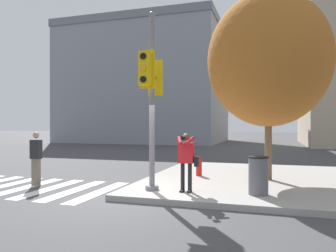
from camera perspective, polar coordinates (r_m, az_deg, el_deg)
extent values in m
plane|color=#424244|center=(8.96, -6.44, -12.40)|extent=(160.00, 160.00, 0.00)
cube|color=#9E9B96|center=(11.65, 17.21, -9.07)|extent=(8.00, 8.00, 0.16)
cube|color=silver|center=(9.89, -11.84, -11.19)|extent=(0.42, 3.19, 0.01)
cube|color=silver|center=(10.32, -16.04, -10.71)|extent=(0.42, 3.19, 0.01)
cube|color=silver|center=(10.81, -19.87, -10.22)|extent=(0.42, 3.19, 0.01)
cube|color=silver|center=(11.34, -23.35, -9.73)|extent=(0.42, 3.19, 0.01)
cube|color=silver|center=(11.90, -26.50, -9.26)|extent=(0.42, 3.19, 0.01)
cylinder|color=slate|center=(9.21, -2.80, -10.67)|extent=(0.37, 0.37, 0.12)
cylinder|color=slate|center=(9.07, -2.81, 4.42)|extent=(0.15, 0.15, 4.69)
sphere|color=slate|center=(9.54, -2.81, 18.85)|extent=(0.17, 0.17, 0.17)
cylinder|color=slate|center=(9.34, -2.42, 8.50)|extent=(0.06, 0.27, 0.05)
cube|color=#E5B70C|center=(9.58, -1.98, 8.29)|extent=(0.31, 0.26, 0.90)
cube|color=#E5B70C|center=(9.46, -2.21, 8.40)|extent=(0.42, 0.05, 1.02)
cylinder|color=black|center=(9.76, -1.76, 9.93)|extent=(0.17, 0.04, 0.17)
cylinder|color=orange|center=(9.71, -1.75, 8.18)|extent=(0.17, 0.04, 0.17)
cylinder|color=black|center=(9.67, -1.75, 6.42)|extent=(0.17, 0.04, 0.17)
cylinder|color=slate|center=(8.97, -3.33, 9.70)|extent=(0.06, 0.27, 0.05)
cube|color=#E5B70C|center=(8.74, -3.99, 9.95)|extent=(0.31, 0.25, 0.90)
cube|color=#E5B70C|center=(8.86, -3.64, 9.82)|extent=(0.42, 0.04, 1.02)
cylinder|color=black|center=(8.68, -4.35, 12.04)|extent=(0.17, 0.04, 0.17)
cylinder|color=orange|center=(8.62, -4.35, 10.09)|extent=(0.17, 0.04, 0.17)
cylinder|color=black|center=(8.58, -4.35, 8.11)|extent=(0.17, 0.04, 0.17)
cube|color=black|center=(8.95, 2.47, -11.22)|extent=(0.09, 0.24, 0.05)
cube|color=black|center=(8.90, 3.74, -11.28)|extent=(0.09, 0.24, 0.05)
cylinder|color=black|center=(8.95, 2.57, -8.89)|extent=(0.11, 0.11, 0.77)
cylinder|color=black|center=(8.90, 3.83, -8.94)|extent=(0.11, 0.11, 0.77)
cube|color=red|center=(8.84, 3.20, -4.70)|extent=(0.40, 0.22, 0.54)
sphere|color=brown|center=(8.81, 3.20, -1.92)|extent=(0.19, 0.19, 0.19)
cube|color=black|center=(8.51, 2.69, -2.13)|extent=(0.12, 0.10, 0.09)
cylinder|color=black|center=(8.45, 2.57, -2.15)|extent=(0.06, 0.08, 0.06)
cylinder|color=red|center=(8.72, 2.11, -2.53)|extent=(0.23, 0.35, 0.22)
cylinder|color=red|center=(8.65, 3.84, -2.55)|extent=(0.23, 0.35, 0.22)
cube|color=black|center=(8.82, 5.00, -6.17)|extent=(0.10, 0.20, 0.26)
cube|color=#6B6051|center=(11.48, -21.99, -7.44)|extent=(0.24, 0.16, 0.86)
cube|color=#232326|center=(11.41, -22.00, -3.77)|extent=(0.34, 0.20, 0.61)
sphere|color=tan|center=(11.39, -22.00, -1.49)|extent=(0.20, 0.20, 0.20)
cylinder|color=brown|center=(11.25, 17.07, -2.51)|extent=(0.23, 0.23, 2.53)
ellipsoid|color=#A86023|center=(11.44, 17.09, 10.92)|extent=(3.98, 3.98, 4.38)
cylinder|color=red|center=(11.70, 5.41, -7.34)|extent=(0.21, 0.21, 0.52)
sphere|color=red|center=(11.67, 5.41, -5.78)|extent=(0.19, 0.19, 0.19)
cylinder|color=red|center=(11.57, 5.27, -7.15)|extent=(0.09, 0.06, 0.09)
cylinder|color=#5B5B60|center=(8.82, 15.45, -8.45)|extent=(0.50, 0.50, 0.95)
cylinder|color=black|center=(8.76, 15.45, -5.26)|extent=(0.52, 0.52, 0.04)
cube|color=gray|center=(38.90, -3.67, 6.55)|extent=(17.42, 12.74, 12.50)
cube|color=slate|center=(40.18, -3.67, 16.02)|extent=(17.62, 12.94, 0.80)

